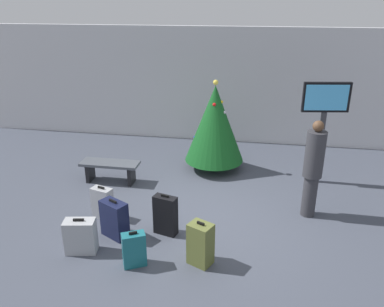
% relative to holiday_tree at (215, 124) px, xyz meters
% --- Properties ---
extents(ground_plane, '(16.00, 16.00, 0.00)m').
position_rel_holiday_tree_xyz_m(ground_plane, '(-0.02, -2.36, -1.15)').
color(ground_plane, '#424754').
extents(back_wall, '(16.00, 0.20, 3.18)m').
position_rel_holiday_tree_xyz_m(back_wall, '(-0.02, 2.13, 0.44)').
color(back_wall, silver).
rests_on(back_wall, ground_plane).
extents(holiday_tree, '(1.39, 1.39, 2.18)m').
position_rel_holiday_tree_xyz_m(holiday_tree, '(0.00, 0.00, 0.00)').
color(holiday_tree, '#4C3319').
rests_on(holiday_tree, ground_plane).
extents(flight_info_kiosk, '(0.99, 0.24, 2.27)m').
position_rel_holiday_tree_xyz_m(flight_info_kiosk, '(2.36, -0.31, 0.46)').
color(flight_info_kiosk, '#333338').
rests_on(flight_info_kiosk, ground_plane).
extents(waiting_bench, '(1.30, 0.44, 0.48)m').
position_rel_holiday_tree_xyz_m(waiting_bench, '(-2.21, -1.11, -0.80)').
color(waiting_bench, '#4C5159').
rests_on(waiting_bench, ground_plane).
extents(traveller_0, '(0.45, 0.45, 1.88)m').
position_rel_holiday_tree_xyz_m(traveller_0, '(2.02, -1.83, -0.15)').
color(traveller_0, '#333338').
rests_on(traveller_0, ground_plane).
extents(suitcase_0, '(0.40, 0.33, 0.60)m').
position_rel_holiday_tree_xyz_m(suitcase_0, '(-0.78, -3.84, -0.87)').
color(suitcase_0, '#19606B').
rests_on(suitcase_0, ground_plane).
extents(suitcase_1, '(0.55, 0.46, 0.70)m').
position_rel_holiday_tree_xyz_m(suitcase_1, '(-1.36, -3.13, -0.82)').
color(suitcase_1, '#141938').
rests_on(suitcase_1, ground_plane).
extents(suitcase_2, '(0.43, 0.31, 0.65)m').
position_rel_holiday_tree_xyz_m(suitcase_2, '(-1.80, -2.59, -0.85)').
color(suitcase_2, '#9EA0A5').
rests_on(suitcase_2, ground_plane).
extents(suitcase_3, '(0.53, 0.35, 0.62)m').
position_rel_holiday_tree_xyz_m(suitcase_3, '(-1.74, -3.66, -0.86)').
color(suitcase_3, '#9EA0A5').
rests_on(suitcase_3, ground_plane).
extents(suitcase_4, '(0.44, 0.29, 0.76)m').
position_rel_holiday_tree_xyz_m(suitcase_4, '(-0.51, -2.90, -0.79)').
color(suitcase_4, black).
rests_on(suitcase_4, ground_plane).
extents(suitcase_5, '(0.44, 0.40, 0.74)m').
position_rel_holiday_tree_xyz_m(suitcase_5, '(0.21, -3.62, -0.80)').
color(suitcase_5, '#59602D').
rests_on(suitcase_5, ground_plane).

